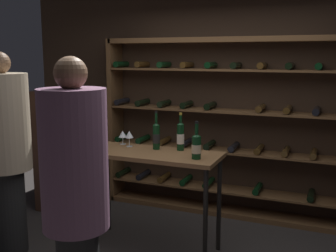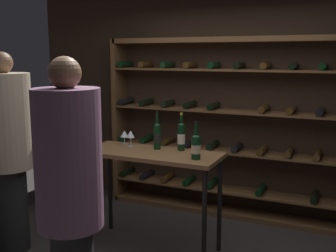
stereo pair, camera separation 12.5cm
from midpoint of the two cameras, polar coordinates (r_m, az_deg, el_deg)
name	(u,v)px [view 1 (the left image)]	position (r m, az deg, el deg)	size (l,w,h in m)	color
back_wall	(229,91)	(5.09, 7.84, 4.87)	(5.53, 0.10, 2.99)	#3D2B1E
wine_rack	(221,128)	(4.95, 6.72, -0.24)	(2.97, 0.32, 2.13)	brown
tasting_table	(151,164)	(4.03, -3.26, -5.27)	(1.36, 0.55, 1.00)	brown
person_bystander_dark_jacket	(4,145)	(4.22, -22.56, -2.51)	(0.50, 0.50, 1.96)	black
person_bystander_red_print	(75,192)	(2.73, -14.06, -8.91)	(0.44, 0.43, 1.92)	black
display_cabinet	(56,151)	(5.31, -15.93, -3.36)	(0.44, 0.36, 1.50)	#4C2D1E
wine_bottle_green_slim	(181,136)	(4.03, 0.86, -1.42)	(0.07, 0.07, 0.38)	black
wine_bottle_black_capsule	(196,146)	(3.71, 3.01, -2.78)	(0.09, 0.09, 0.35)	black
wine_bottle_red_label	(156,136)	(4.08, -2.52, -1.35)	(0.07, 0.07, 0.38)	black
wine_glass_stemmed_right	(123,135)	(4.34, -7.13, -1.19)	(0.09, 0.09, 0.14)	silver
wine_glass_stemmed_left	(129,135)	(4.22, -6.25, -1.24)	(0.08, 0.08, 0.17)	silver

